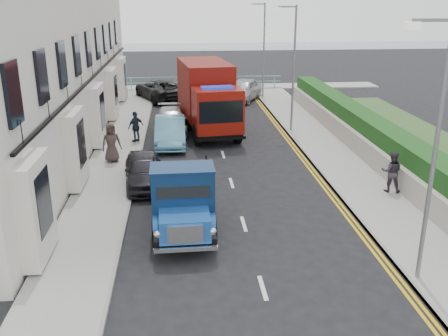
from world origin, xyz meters
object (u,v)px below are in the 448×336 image
lamp_far (262,45)px  bedford_lorry (183,204)px  lamp_near (432,141)px  lamp_mid (292,62)px  parked_car_front (144,170)px  red_lorry (207,95)px

lamp_far → bedford_lorry: (-6.24, -22.60, -2.91)m
lamp_near → lamp_mid: (0.00, 16.00, 0.00)m
bedford_lorry → parked_car_front: size_ratio=1.29×
red_lorry → lamp_far: bearing=56.2°
bedford_lorry → lamp_far: bearing=73.4°
lamp_mid → parked_car_front: lamp_mid is taller
lamp_far → bedford_lorry: 23.63m
lamp_mid → lamp_far: bearing=90.0°
red_lorry → lamp_mid: bearing=-16.9°
lamp_near → bedford_lorry: bearing=151.4°
lamp_near → parked_car_front: bearing=133.9°
lamp_mid → bedford_lorry: size_ratio=1.38×
lamp_near → red_lorry: 17.55m
parked_car_front → lamp_far: bearing=60.7°
lamp_near → parked_car_front: 11.70m
lamp_mid → lamp_far: (0.00, 10.00, 0.00)m
lamp_near → parked_car_front: size_ratio=1.78×
lamp_mid → bedford_lorry: lamp_mid is taller
lamp_far → lamp_near: bearing=-90.0°
lamp_near → parked_car_front: lamp_near is taller
bedford_lorry → red_lorry: (1.59, 13.42, 0.97)m
bedford_lorry → parked_car_front: bearing=107.0°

